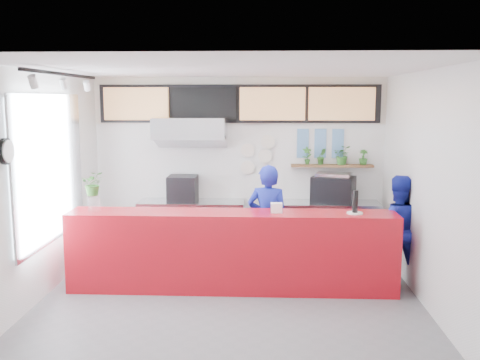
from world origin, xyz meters
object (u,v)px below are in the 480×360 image
at_px(espresso_machine, 333,189).
at_px(staff_center, 268,221).
at_px(staff_right, 397,229).
at_px(service_counter, 232,251).
at_px(panini_oven, 183,189).
at_px(pepper_mill, 355,202).

bearing_deg(espresso_machine, staff_center, -113.04).
xyz_separation_m(espresso_machine, staff_right, (0.75, -1.35, -0.34)).
distance_m(service_counter, panini_oven, 2.11).
distance_m(service_counter, espresso_machine, 2.48).
relative_size(service_counter, staff_center, 2.67).
xyz_separation_m(service_counter, staff_center, (0.50, 0.57, 0.29)).
bearing_deg(staff_right, staff_center, 0.02).
bearing_deg(panini_oven, staff_center, -39.99).
bearing_deg(service_counter, staff_right, 10.89).
bearing_deg(panini_oven, pepper_mill, -34.37).
bearing_deg(service_counter, espresso_machine, 48.23).
xyz_separation_m(panini_oven, espresso_machine, (2.56, 0.00, 0.00)).
relative_size(staff_right, pepper_mill, 5.19).
xyz_separation_m(staff_center, staff_right, (1.86, -0.11, -0.06)).
xyz_separation_m(staff_center, pepper_mill, (1.17, -0.58, 0.42)).
bearing_deg(panini_oven, espresso_machine, 0.39).
relative_size(panini_oven, espresso_machine, 0.70).
bearing_deg(pepper_mill, espresso_machine, 91.89).
xyz_separation_m(panini_oven, staff_center, (1.45, -1.23, -0.27)).
distance_m(panini_oven, staff_center, 1.92).
distance_m(staff_center, staff_right, 1.86).
xyz_separation_m(panini_oven, staff_right, (3.31, -1.35, -0.34)).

